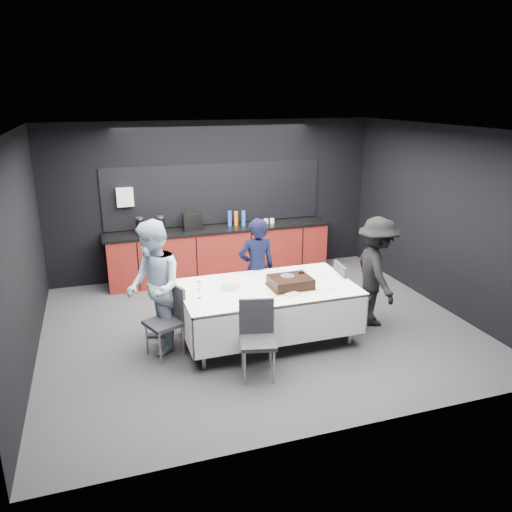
{
  "coord_description": "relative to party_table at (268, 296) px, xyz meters",
  "views": [
    {
      "loc": [
        -2.08,
        -6.26,
        3.23
      ],
      "look_at": [
        0.0,
        0.1,
        1.05
      ],
      "focal_mm": 35.0,
      "sensor_mm": 36.0,
      "label": 1
    }
  ],
  "objects": [
    {
      "name": "ground",
      "position": [
        0.0,
        0.4,
        -0.64
      ],
      "size": [
        6.0,
        6.0,
        0.0
      ],
      "primitive_type": "plane",
      "color": "#3C3C41",
      "rests_on": "ground"
    },
    {
      "name": "room_shell",
      "position": [
        0.0,
        0.4,
        1.22
      ],
      "size": [
        6.04,
        5.04,
        2.82
      ],
      "color": "white",
      "rests_on": "ground"
    },
    {
      "name": "kitchenette",
      "position": [
        -0.02,
        2.62,
        -0.1
      ],
      "size": [
        4.1,
        0.64,
        2.05
      ],
      "color": "maroon",
      "rests_on": "ground"
    },
    {
      "name": "party_table",
      "position": [
        0.0,
        0.0,
        0.0
      ],
      "size": [
        2.32,
        1.32,
        0.78
      ],
      "color": "#99999E",
      "rests_on": "ground"
    },
    {
      "name": "cake_assembly",
      "position": [
        0.28,
        -0.13,
        0.21
      ],
      "size": [
        0.59,
        0.48,
        0.18
      ],
      "color": "gold",
      "rests_on": "party_table"
    },
    {
      "name": "plate_stack",
      "position": [
        -0.49,
        0.07,
        0.19
      ],
      "size": [
        0.23,
        0.23,
        0.1
      ],
      "primitive_type": "cylinder",
      "color": "white",
      "rests_on": "party_table"
    },
    {
      "name": "loose_plate_near",
      "position": [
        -0.37,
        -0.33,
        0.14
      ],
      "size": [
        0.22,
        0.22,
        0.01
      ],
      "primitive_type": "cylinder",
      "color": "white",
      "rests_on": "party_table"
    },
    {
      "name": "loose_plate_right_a",
      "position": [
        0.86,
        0.14,
        0.14
      ],
      "size": [
        0.22,
        0.22,
        0.01
      ],
      "primitive_type": "cylinder",
      "color": "white",
      "rests_on": "party_table"
    },
    {
      "name": "loose_plate_right_b",
      "position": [
        0.74,
        -0.34,
        0.14
      ],
      "size": [
        0.18,
        0.18,
        0.01
      ],
      "primitive_type": "cylinder",
      "color": "white",
      "rests_on": "party_table"
    },
    {
      "name": "loose_plate_far",
      "position": [
        0.04,
        0.32,
        0.14
      ],
      "size": [
        0.19,
        0.19,
        0.01
      ],
      "primitive_type": "cylinder",
      "color": "white",
      "rests_on": "party_table"
    },
    {
      "name": "fork_pile",
      "position": [
        0.2,
        -0.4,
        0.15
      ],
      "size": [
        0.19,
        0.15,
        0.03
      ],
      "primitive_type": "cube",
      "rotation": [
        0.0,
        0.0,
        0.28
      ],
      "color": "white",
      "rests_on": "party_table"
    },
    {
      "name": "champagne_flute",
      "position": [
        -0.95,
        -0.12,
        0.3
      ],
      "size": [
        0.06,
        0.06,
        0.22
      ],
      "color": "white",
      "rests_on": "party_table"
    },
    {
      "name": "chair_left",
      "position": [
        -1.33,
        0.02,
        -0.11
      ],
      "size": [
        0.55,
        0.55,
        0.92
      ],
      "color": "#2B2A2F",
      "rests_on": "ground"
    },
    {
      "name": "chair_right",
      "position": [
        1.25,
        0.12,
        -0.11
      ],
      "size": [
        0.46,
        0.46,
        0.92
      ],
      "color": "#2B2A2F",
      "rests_on": "ground"
    },
    {
      "name": "chair_near",
      "position": [
        -0.41,
        -0.8,
        -0.11
      ],
      "size": [
        0.5,
        0.5,
        0.92
      ],
      "color": "#2B2A2F",
      "rests_on": "ground"
    },
    {
      "name": "person_center",
      "position": [
        0.09,
        0.74,
        0.13
      ],
      "size": [
        0.57,
        0.38,
        1.54
      ],
      "primitive_type": "imported",
      "rotation": [
        0.0,
        0.0,
        3.16
      ],
      "color": "black",
      "rests_on": "ground"
    },
    {
      "name": "person_left",
      "position": [
        -1.48,
        0.18,
        0.23
      ],
      "size": [
        0.73,
        0.9,
        1.75
      ],
      "primitive_type": "imported",
      "rotation": [
        0.0,
        0.0,
        -1.48
      ],
      "color": "silver",
      "rests_on": "ground"
    },
    {
      "name": "person_right",
      "position": [
        1.66,
        0.01,
        0.16
      ],
      "size": [
        0.76,
        1.11,
        1.6
      ],
      "primitive_type": "imported",
      "rotation": [
        0.0,
        0.0,
        1.4
      ],
      "color": "black",
      "rests_on": "ground"
    }
  ]
}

